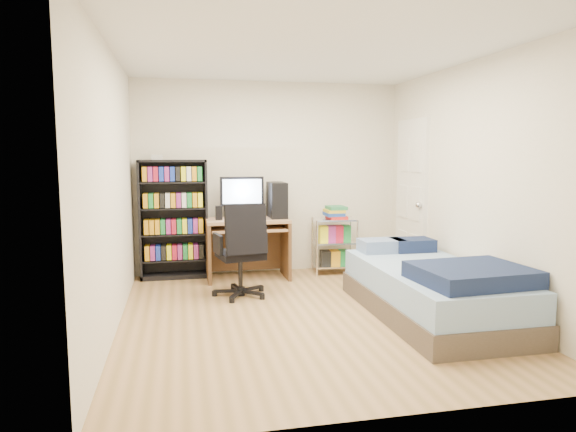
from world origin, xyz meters
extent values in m
cube|color=#AC8156|center=(0.00, 0.00, -0.02)|extent=(3.50, 4.00, 0.04)
cube|color=silver|center=(0.00, 0.00, 2.52)|extent=(3.50, 4.00, 0.04)
cube|color=silver|center=(0.00, 2.02, 1.25)|extent=(3.50, 0.04, 2.50)
cube|color=silver|center=(0.00, -2.02, 1.25)|extent=(3.50, 0.04, 2.50)
cube|color=silver|center=(-1.77, 0.00, 1.25)|extent=(0.04, 4.00, 2.50)
cube|color=silver|center=(1.77, 0.00, 1.25)|extent=(0.04, 4.00, 2.50)
cube|color=black|center=(-1.25, 1.84, 0.75)|extent=(0.84, 0.28, 1.49)
cube|color=black|center=(-1.25, 1.84, 0.23)|extent=(0.78, 0.26, 0.02)
cube|color=#AB1634|center=(-1.25, 1.83, 0.34)|extent=(0.73, 0.22, 0.18)
cube|color=black|center=(-1.25, 1.84, 0.56)|extent=(0.78, 0.26, 0.02)
cube|color=#1831AB|center=(-1.25, 1.83, 0.67)|extent=(0.73, 0.22, 0.18)
cube|color=black|center=(-1.25, 1.84, 0.89)|extent=(0.78, 0.26, 0.02)
cube|color=yellow|center=(-1.25, 1.83, 0.99)|extent=(0.73, 0.22, 0.18)
cube|color=black|center=(-1.25, 1.84, 1.21)|extent=(0.78, 0.26, 0.02)
cube|color=#1B7F38|center=(-1.25, 1.83, 1.32)|extent=(0.73, 0.22, 0.18)
cube|color=silver|center=(-1.44, 1.84, 1.52)|extent=(0.13, 0.12, 0.06)
cube|color=#9D7651|center=(-0.35, 1.60, 0.74)|extent=(1.02, 0.56, 0.04)
cube|color=#3C2C21|center=(-0.84, 1.60, 0.36)|extent=(0.04, 0.56, 0.72)
cube|color=#3C2C21|center=(0.14, 1.60, 0.36)|extent=(0.04, 0.56, 0.72)
cube|color=#3C2C21|center=(-0.35, 1.86, 0.38)|extent=(0.98, 0.03, 0.66)
cube|color=#9D7651|center=(-0.35, 1.52, 0.64)|extent=(0.91, 0.46, 0.03)
cube|color=black|center=(-0.35, 1.50, 0.67)|extent=(0.45, 0.15, 0.03)
cube|color=black|center=(-0.40, 1.72, 1.10)|extent=(0.55, 0.05, 0.37)
cube|color=#CCE3FF|center=(-0.40, 1.69, 1.10)|extent=(0.49, 0.01, 0.30)
cube|color=black|center=(0.03, 1.65, 0.99)|extent=(0.20, 0.43, 0.45)
cube|color=black|center=(-0.71, 1.55, 0.85)|extent=(0.08, 0.08, 0.17)
cube|color=black|center=(-0.18, 1.50, 0.85)|extent=(0.08, 0.08, 0.17)
cylinder|color=black|center=(-0.53, 0.84, 0.26)|extent=(0.05, 0.05, 0.37)
cube|color=black|center=(-0.53, 0.84, 0.46)|extent=(0.54, 0.54, 0.08)
cube|color=black|center=(-0.49, 0.63, 0.77)|extent=(0.46, 0.22, 0.53)
cube|color=black|center=(-0.78, 0.79, 0.60)|extent=(0.09, 0.29, 0.21)
cube|color=black|center=(-0.29, 0.88, 0.60)|extent=(0.09, 0.29, 0.21)
cylinder|color=white|center=(0.53, 1.52, 0.36)|extent=(0.02, 0.02, 0.73)
cylinder|color=white|center=(1.06, 1.47, 0.36)|extent=(0.02, 0.02, 0.73)
cylinder|color=white|center=(0.56, 1.89, 0.36)|extent=(0.02, 0.02, 0.73)
cylinder|color=white|center=(1.09, 1.84, 0.36)|extent=(0.02, 0.02, 0.73)
cube|color=white|center=(0.81, 1.68, 0.10)|extent=(0.56, 0.42, 0.02)
cube|color=white|center=(0.81, 1.68, 0.41)|extent=(0.56, 0.42, 0.02)
cube|color=white|center=(0.81, 1.68, 0.72)|extent=(0.56, 0.42, 0.02)
cube|color=red|center=(0.81, 1.68, 0.81)|extent=(0.25, 0.31, 0.17)
cube|color=brown|center=(1.19, -0.26, 0.11)|extent=(1.08, 2.16, 0.22)
cube|color=#84A3C5|center=(1.19, -0.26, 0.35)|extent=(1.04, 2.12, 0.26)
cube|color=#141F41|center=(1.24, -0.85, 0.54)|extent=(0.97, 0.82, 0.15)
cube|color=#869FBE|center=(1.03, 0.61, 0.55)|extent=(0.49, 0.32, 0.14)
cube|color=#141F41|center=(1.38, 0.58, 0.55)|extent=(0.45, 0.32, 0.14)
cube|color=#3B2212|center=(1.19, -0.31, 0.48)|extent=(0.30, 0.24, 0.02)
cube|color=white|center=(1.73, 1.35, 1.00)|extent=(0.05, 0.80, 2.00)
sphere|color=silver|center=(1.67, 1.03, 0.95)|extent=(0.08, 0.08, 0.08)
camera|label=1|loc=(-1.17, -4.71, 1.56)|focal=32.00mm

